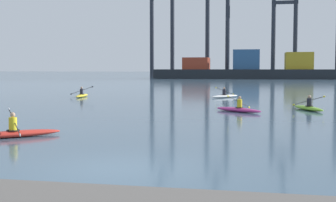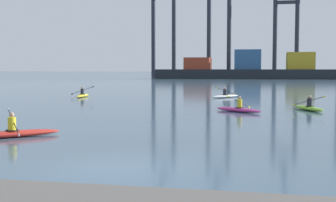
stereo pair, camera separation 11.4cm
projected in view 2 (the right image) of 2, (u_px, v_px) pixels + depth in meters
name	position (u px, v px, depth m)	size (l,w,h in m)	color
ground_plane	(117.00, 170.00, 11.52)	(800.00, 800.00, 0.00)	#425B70
container_barge	(250.00, 70.00, 117.34)	(47.88, 9.50, 7.51)	#1E2328
gantry_crane_west	(163.00, 13.00, 130.30)	(7.32, 17.52, 40.25)	#232833
gantry_crane_west_mid	(219.00, 9.00, 123.71)	(6.78, 20.36, 38.01)	#232833
gantry_crane_east_mid	(286.00, 18.00, 125.39)	(7.19, 15.75, 33.57)	#232833
kayak_red	(15.00, 133.00, 17.01)	(2.96, 2.68, 1.08)	red
kayak_white	(225.00, 96.00, 40.31)	(2.54, 3.07, 0.95)	silver
kayak_magenta	(238.00, 109.00, 26.97)	(3.06, 2.55, 1.08)	#C13384
kayak_lime	(309.00, 108.00, 27.98)	(2.09, 3.37, 0.95)	#7ABC2D
kayak_yellow	(83.00, 95.00, 41.30)	(2.19, 3.44, 1.03)	yellow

